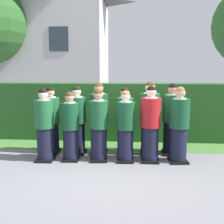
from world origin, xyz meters
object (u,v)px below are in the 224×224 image
object	(u,v)px
student_front_row_0	(45,127)
student_rear_row_4	(149,120)
student_rear_row_2	(99,120)
student_rear_row_3	(125,122)
student_rear_row_1	(77,122)
student_front_row_5	(179,127)
student_rear_row_0	(51,122)
student_front_row_2	(99,127)
student_rear_row_5	(172,121)
student_in_red_blazer	(150,126)
student_front_row_1	(70,128)
student_front_row_3	(125,128)

from	to	relation	value
student_front_row_0	student_rear_row_4	bearing A→B (deg)	15.51
student_rear_row_2	student_rear_row_3	xyz separation A→B (m)	(0.62, 0.03, -0.06)
student_rear_row_1	student_rear_row_4	xyz separation A→B (m)	(1.71, 0.08, 0.06)
student_front_row_5	student_rear_row_4	size ratio (longest dim) A/B	0.95
student_rear_row_0	student_rear_row_4	bearing A→B (deg)	1.89
student_rear_row_0	student_rear_row_2	size ratio (longest dim) A/B	0.94
student_rear_row_2	student_rear_row_3	bearing A→B (deg)	2.73
student_front_row_2	student_rear_row_5	world-z (taller)	student_rear_row_5
student_rear_row_3	student_rear_row_4	world-z (taller)	student_rear_row_4
student_front_row_0	student_rear_row_1	xyz separation A→B (m)	(0.61, 0.56, 0.01)
student_rear_row_2	student_front_row_0	bearing A→B (deg)	-151.26
student_in_red_blazer	student_rear_row_1	xyz separation A→B (m)	(-1.70, 0.44, -0.02)
student_front_row_1	student_rear_row_5	size ratio (longest dim) A/B	0.91
student_rear_row_0	student_rear_row_1	world-z (taller)	student_rear_row_1
student_front_row_2	student_rear_row_5	distance (m)	1.76
student_front_row_0	student_rear_row_4	distance (m)	2.41
student_rear_row_3	student_rear_row_5	xyz separation A→B (m)	(1.10, 0.03, 0.05)
student_front_row_2	student_rear_row_4	distance (m)	1.27
student_front_row_0	student_in_red_blazer	xyz separation A→B (m)	(2.32, 0.12, 0.03)
student_front_row_1	student_front_row_5	xyz separation A→B (m)	(2.37, 0.06, 0.06)
student_rear_row_2	student_rear_row_0	bearing A→B (deg)	-177.52
student_front_row_0	student_rear_row_4	xyz separation A→B (m)	(2.32, 0.64, 0.06)
student_rear_row_1	student_front_row_2	bearing A→B (deg)	-39.44
student_in_red_blazer	student_rear_row_0	size ratio (longest dim) A/B	1.04
student_front_row_5	student_front_row_0	bearing A→B (deg)	-177.47
student_front_row_1	student_rear_row_4	size ratio (longest dim) A/B	0.88
student_front_row_0	student_front_row_1	size ratio (longest dim) A/B	1.05
student_rear_row_5	student_rear_row_1	bearing A→B (deg)	-177.02
student_front_row_1	student_front_row_2	world-z (taller)	student_front_row_2
student_front_row_2	student_rear_row_4	size ratio (longest dim) A/B	0.91
student_in_red_blazer	student_rear_row_2	xyz separation A→B (m)	(-1.19, 0.49, 0.02)
student_front_row_1	student_rear_row_2	world-z (taller)	student_rear_row_2
student_front_row_2	student_rear_row_2	world-z (taller)	student_rear_row_2
student_front_row_1	student_front_row_5	bearing A→B (deg)	1.57
student_front_row_0	student_rear_row_5	xyz separation A→B (m)	(2.84, 0.68, 0.04)
student_rear_row_3	student_front_row_3	bearing A→B (deg)	-86.93
student_front_row_0	student_rear_row_4	world-z (taller)	student_rear_row_4
student_rear_row_5	student_rear_row_2	bearing A→B (deg)	-178.02
student_rear_row_1	student_rear_row_5	size ratio (longest dim) A/B	0.96
student_front_row_1	student_rear_row_2	xyz separation A→B (m)	(0.57, 0.55, 0.09)
student_front_row_0	student_front_row_2	size ratio (longest dim) A/B	1.01
student_front_row_2	student_rear_row_5	bearing A→B (deg)	19.40
student_rear_row_0	student_rear_row_3	bearing A→B (deg)	2.57
student_front_row_1	student_rear_row_2	distance (m)	0.80
student_rear_row_0	student_rear_row_3	size ratio (longest dim) A/B	1.00
student_front_row_1	student_rear_row_4	bearing A→B (deg)	18.22
student_front_row_2	student_in_red_blazer	bearing A→B (deg)	1.60
student_front_row_1	student_rear_row_3	distance (m)	1.32
student_rear_row_0	student_rear_row_5	world-z (taller)	student_rear_row_5
student_in_red_blazer	student_rear_row_1	distance (m)	1.76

